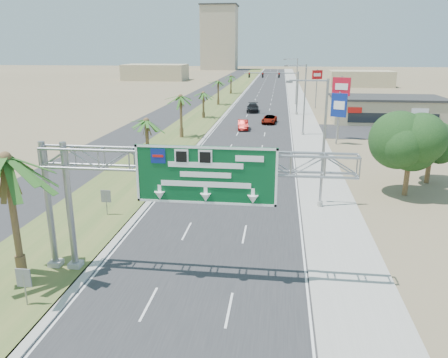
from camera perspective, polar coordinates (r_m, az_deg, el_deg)
road at (r=121.92m, az=5.43°, el=10.96°), size 12.00×300.00×0.02m
sidewalk_right at (r=121.92m, az=9.50°, el=10.83°), size 4.00×300.00×0.10m
median_grass at (r=122.65m, az=0.67°, el=11.09°), size 7.00×300.00×0.12m
opposing_road at (r=123.66m, az=-2.61°, el=11.10°), size 8.00×300.00×0.02m
sign_gantry at (r=22.62m, az=-6.14°, el=1.05°), size 16.75×1.24×7.50m
palm_near at (r=23.96m, az=-26.65°, el=2.39°), size 5.70×5.70×8.35m
palm_row_b at (r=45.90m, az=-10.11°, el=7.41°), size 3.99×3.99×5.95m
palm_row_c at (r=61.12m, az=-5.69°, el=10.58°), size 3.99×3.99×6.75m
palm_row_d at (r=78.81m, az=-2.73°, el=11.10°), size 3.99×3.99×5.45m
palm_row_e at (r=97.45m, az=-0.76°, el=12.60°), size 3.99×3.99×6.15m
palm_row_f at (r=122.23m, az=0.92°, el=13.26°), size 3.99×3.99×5.75m
streetlight_near at (r=34.22m, az=12.53°, el=3.78°), size 3.27×0.44×10.00m
streetlight_mid at (r=63.76m, az=10.28°, el=9.78°), size 3.27×0.44×10.00m
streetlight_far at (r=99.57m, az=9.33°, el=12.24°), size 3.27×0.44×10.00m
signal_mast at (r=83.54m, az=8.17°, el=11.57°), size 10.28×0.71×8.00m
store_building at (r=79.94m, az=20.40°, el=8.42°), size 18.00×10.00×4.00m
oak_near at (r=39.55m, az=23.22°, el=4.29°), size 4.50×4.50×6.80m
oak_far at (r=44.31m, az=25.51°, el=4.28°), size 3.50×3.50×5.60m
median_signback_a at (r=23.51m, az=-24.68°, el=-11.96°), size 0.75×0.08×2.08m
median_signback_b at (r=33.58m, az=-15.16°, el=-2.42°), size 0.75×0.08×2.08m
tower_distant at (r=263.78m, az=-0.61°, el=17.91°), size 20.00×16.00×35.00m
building_distant_left at (r=178.37m, az=-8.95°, el=13.61°), size 24.00×14.00×6.00m
building_distant_right at (r=153.75m, az=17.40°, el=12.41°), size 20.00×12.00×5.00m
car_left_lane at (r=38.01m, az=-4.94°, el=-0.68°), size 2.49×4.89×1.59m
car_mid_lane at (r=68.01m, az=2.49°, el=7.08°), size 2.01×4.59×1.47m
car_right_lane at (r=74.08m, az=5.94°, el=7.75°), size 2.65×4.99×1.34m
car_far at (r=87.36m, az=3.77°, el=9.26°), size 2.47×5.72×1.64m
pole_sign_red_near at (r=61.60m, az=15.05°, el=11.15°), size 2.34×1.18×8.60m
pole_sign_blue at (r=58.57m, az=14.77°, el=9.10°), size 1.94×1.11×6.81m
pole_sign_red_far at (r=94.08m, az=12.06°, el=12.82°), size 2.16×1.07×7.98m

